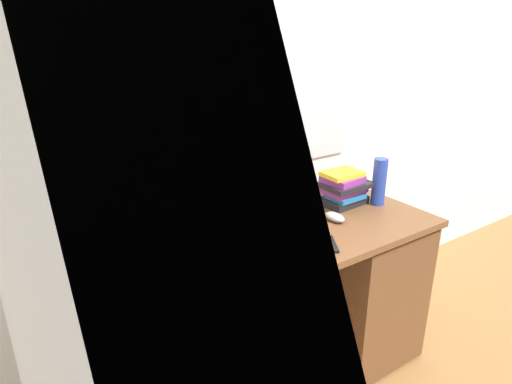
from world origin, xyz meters
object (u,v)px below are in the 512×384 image
(book_stack_side, at_px, (344,188))
(book_stack_keyboard_riser, at_px, (260,227))
(computer_mouse, at_px, (335,217))
(mug, at_px, (115,249))
(cell_phone, at_px, (327,244))
(water_bottle, at_px, (379,182))
(laptop, at_px, (225,159))
(keyboard, at_px, (260,215))
(desk, at_px, (335,280))
(book_stack_tall, at_px, (233,202))

(book_stack_side, bearing_deg, book_stack_keyboard_riser, -171.72)
(computer_mouse, distance_m, mug, 0.94)
(cell_phone, bearing_deg, water_bottle, 51.77)
(laptop, xyz_separation_m, keyboard, (0.04, -0.20, -0.19))
(desk, height_order, book_stack_keyboard_riser, book_stack_keyboard_riser)
(book_stack_side, relative_size, computer_mouse, 2.19)
(book_stack_tall, xyz_separation_m, mug, (-0.50, 0.03, -0.08))
(water_bottle, bearing_deg, book_stack_side, 148.01)
(book_stack_tall, bearing_deg, cell_phone, -55.10)
(book_stack_tall, bearing_deg, computer_mouse, -22.87)
(book_stack_tall, xyz_separation_m, water_bottle, (0.72, -0.15, -0.01))
(keyboard, relative_size, water_bottle, 1.85)
(book_stack_tall, xyz_separation_m, book_stack_keyboard_riser, (0.04, -0.13, -0.07))
(book_stack_tall, xyz_separation_m, computer_mouse, (0.42, -0.18, -0.11))
(book_stack_side, distance_m, mug, 1.08)
(keyboard, relative_size, computer_mouse, 4.04)
(book_stack_keyboard_riser, distance_m, laptop, 0.32)
(keyboard, xyz_separation_m, water_bottle, (0.68, -0.01, 0.01))
(book_stack_side, relative_size, keyboard, 0.54)
(book_stack_tall, height_order, laptop, laptop)
(book_stack_side, bearing_deg, water_bottle, -31.99)
(computer_mouse, bearing_deg, keyboard, 174.17)
(laptop, bearing_deg, keyboard, -78.89)
(water_bottle, distance_m, cell_phone, 0.54)
(laptop, height_order, keyboard, laptop)
(laptop, height_order, cell_phone, laptop)
(book_stack_tall, bearing_deg, book_stack_side, -5.51)
(desk, relative_size, laptop, 4.69)
(book_stack_tall, distance_m, book_stack_side, 0.58)
(keyboard, bearing_deg, mug, 163.16)
(book_stack_tall, distance_m, keyboard, 0.14)
(water_bottle, bearing_deg, mug, 171.90)
(book_stack_keyboard_riser, distance_m, cell_phone, 0.28)
(keyboard, height_order, cell_phone, keyboard)
(keyboard, xyz_separation_m, computer_mouse, (0.38, -0.04, -0.09))
(cell_phone, bearing_deg, mug, -175.13)
(book_stack_keyboard_riser, height_order, cell_phone, book_stack_keyboard_riser)
(desk, xyz_separation_m, book_stack_keyboard_riser, (-0.44, 0.01, 0.39))
(desk, distance_m, book_stack_keyboard_riser, 0.59)
(computer_mouse, distance_m, water_bottle, 0.32)
(computer_mouse, bearing_deg, desk, 26.91)
(book_stack_tall, height_order, computer_mouse, book_stack_tall)
(laptop, bearing_deg, computer_mouse, -29.62)
(book_stack_tall, distance_m, laptop, 0.18)
(book_stack_keyboard_riser, xyz_separation_m, computer_mouse, (0.37, -0.04, -0.03))
(book_stack_keyboard_riser, height_order, computer_mouse, book_stack_keyboard_riser)
(book_stack_tall, height_order, mug, book_stack_tall)
(book_stack_tall, relative_size, book_stack_side, 1.07)
(desk, height_order, keyboard, keyboard)
(cell_phone, bearing_deg, book_stack_tall, 156.06)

